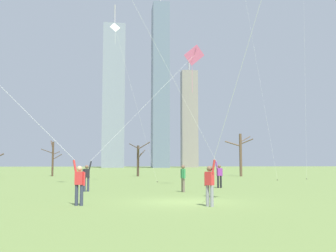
% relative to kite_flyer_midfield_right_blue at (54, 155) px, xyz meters
% --- Properties ---
extents(ground_plane, '(400.00, 400.00, 0.00)m').
position_rel_kite_flyer_midfield_right_blue_xyz_m(ground_plane, '(5.62, 0.64, -2.07)').
color(ground_plane, olive).
extents(kite_flyer_midfield_right_blue, '(8.59, 3.29, 9.72)m').
position_rel_kite_flyer_midfield_right_blue_xyz_m(kite_flyer_midfield_right_blue, '(0.00, 0.00, 0.00)').
color(kite_flyer_midfield_right_blue, '#33384C').
rests_on(kite_flyer_midfield_right_blue, ground).
extents(kite_flyer_foreground_left_pink, '(8.56, 4.06, 10.63)m').
position_rel_kite_flyer_midfield_right_blue_xyz_m(kite_flyer_foreground_left_pink, '(2.71, 8.71, 1.25)').
color(kite_flyer_foreground_left_pink, '#33384C').
rests_on(kite_flyer_foreground_left_pink, ground).
extents(kite_flyer_far_back_orange, '(10.40, 1.58, 19.73)m').
position_rel_kite_flyer_midfield_right_blue_xyz_m(kite_flyer_far_back_orange, '(8.26, 10.05, 1.66)').
color(kite_flyer_far_back_orange, black).
rests_on(kite_flyer_far_back_orange, ground).
extents(kite_flyer_midfield_left_red, '(4.31, 7.58, 19.14)m').
position_rel_kite_flyer_midfield_right_blue_xyz_m(kite_flyer_midfield_left_red, '(7.16, -2.76, 2.62)').
color(kite_flyer_midfield_left_red, gray).
rests_on(kite_flyer_midfield_left_red, ground).
extents(bystander_strolling_midfield, '(0.26, 0.50, 1.62)m').
position_rel_kite_flyer_midfield_right_blue_xyz_m(bystander_strolling_midfield, '(6.53, 6.55, -1.16)').
color(bystander_strolling_midfield, '#726656').
rests_on(bystander_strolling_midfield, ground).
extents(distant_kite_low_near_trees_white, '(4.54, 1.26, 14.55)m').
position_rel_kite_flyer_midfield_right_blue_xyz_m(distant_kite_low_near_trees_white, '(2.54, 18.05, 10.58)').
color(distant_kite_low_near_trees_white, white).
rests_on(distant_kite_low_near_trees_white, ground).
extents(bare_tree_leftmost, '(2.71, 2.34, 4.90)m').
position_rel_kite_flyer_midfield_right_blue_xyz_m(bare_tree_leftmost, '(-6.32, 37.33, 0.49)').
color(bare_tree_leftmost, '#4C3828').
rests_on(bare_tree_leftmost, ground).
extents(bare_tree_center, '(2.84, 2.30, 4.64)m').
position_rel_kite_flyer_midfield_right_blue_xyz_m(bare_tree_center, '(5.16, 35.36, 0.31)').
color(bare_tree_center, '#423326').
rests_on(bare_tree_center, ground).
extents(bare_tree_rightmost, '(3.69, 1.58, 5.70)m').
position_rel_kite_flyer_midfield_right_blue_xyz_m(bare_tree_rightmost, '(18.76, 33.78, 1.04)').
color(bare_tree_rightmost, brown).
rests_on(bare_tree_rightmost, ground).
extents(skyline_squat_block, '(9.07, 10.54, 69.36)m').
position_rel_kite_flyer_midfield_right_blue_xyz_m(skyline_squat_block, '(-0.24, 145.13, 27.78)').
color(skyline_squat_block, gray).
rests_on(skyline_squat_block, ground).
extents(skyline_short_annex, '(6.99, 5.24, 46.74)m').
position_rel_kite_flyer_midfield_right_blue_xyz_m(skyline_short_annex, '(32.43, 148.89, 19.07)').
color(skyline_short_annex, gray).
rests_on(skyline_short_annex, ground).
extents(skyline_slender_spire, '(6.69, 10.27, 74.38)m').
position_rel_kite_flyer_midfield_right_blue_xyz_m(skyline_slender_spire, '(18.63, 138.73, 31.53)').
color(skyline_slender_spire, slate).
rests_on(skyline_slender_spire, ground).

